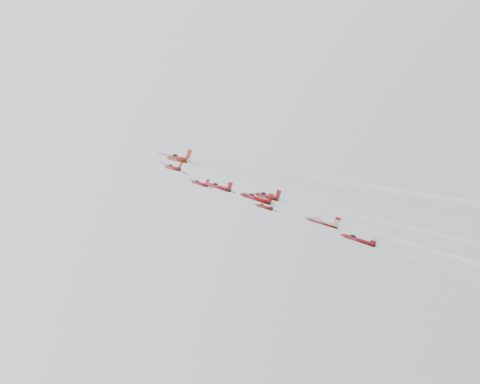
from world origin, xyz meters
TOP-DOWN VIEW (x-y plane):
  - jet_lead at (1.90, 25.43)m, footprint 9.29×11.52m
  - jet_row2_left at (-16.16, 11.91)m, footprint 9.59×11.89m
  - jet_row2_center at (-1.68, 9.70)m, footprint 9.83×12.20m
  - jet_row2_right at (15.87, 10.12)m, footprint 8.87×11.00m
  - jet_center at (1.32, -44.11)m, footprint 10.38×92.57m
  - jet_rear_farleft at (-29.55, -53.79)m, footprint 10.16×90.64m
  - jet_rear_left at (-7.60, -51.93)m, footprint 8.72×77.84m

SIDE VIEW (x-z plane):
  - jet_rear_farleft at x=-29.55m, z-range 61.94..127.42m
  - jet_rear_left at x=-7.60m, z-range 67.89..124.13m
  - jet_center at x=1.32m, z-range 68.18..135.05m
  - jet_row2_center at x=-1.68m, z-range 135.75..144.77m
  - jet_row2_right at x=15.87m, z-range 136.49..144.62m
  - jet_row2_left at x=-16.16m, z-range 137.44..146.24m
  - jet_lead at x=1.90m, z-range 147.27..155.79m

